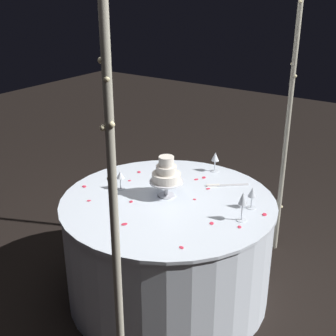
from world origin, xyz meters
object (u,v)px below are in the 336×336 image
(cake_knife, at_px, (225,185))
(tiered_cake, at_px, (166,174))
(decorative_arch, at_px, (230,96))
(wine_glass_3, at_px, (243,200))
(wine_glass_1, at_px, (120,176))
(main_table, at_px, (168,248))
(wine_glass_0, at_px, (215,158))
(wine_glass_2, at_px, (252,193))

(cake_knife, bearing_deg, tiered_cake, -34.04)
(decorative_arch, distance_m, wine_glass_3, 0.61)
(wine_glass_1, height_order, wine_glass_3, wine_glass_3)
(main_table, xyz_separation_m, tiered_cake, (-0.04, -0.04, 0.52))
(tiered_cake, height_order, wine_glass_0, tiered_cake)
(wine_glass_0, relative_size, cake_knife, 0.61)
(wine_glass_1, relative_size, cake_knife, 0.54)
(main_table, xyz_separation_m, wine_glass_0, (-0.58, 0.02, 0.47))
(decorative_arch, distance_m, wine_glass_1, 0.99)
(wine_glass_0, relative_size, wine_glass_2, 1.06)
(wine_glass_2, bearing_deg, wine_glass_1, -73.87)
(main_table, height_order, wine_glass_1, wine_glass_1)
(wine_glass_0, height_order, wine_glass_1, wine_glass_0)
(wine_glass_2, xyz_separation_m, wine_glass_3, (0.18, 0.02, 0.03))
(cake_knife, bearing_deg, wine_glass_1, -51.51)
(decorative_arch, height_order, cake_knife, decorative_arch)
(wine_glass_2, bearing_deg, cake_knife, -124.59)
(wine_glass_0, relative_size, wine_glass_3, 0.81)
(wine_glass_3, bearing_deg, main_table, -87.28)
(wine_glass_3, height_order, cake_knife, wine_glass_3)
(wine_glass_1, bearing_deg, wine_glass_2, 106.13)
(wine_glass_0, bearing_deg, decorative_arch, 33.34)
(tiered_cake, height_order, wine_glass_1, tiered_cake)
(decorative_arch, relative_size, wine_glass_0, 15.16)
(tiered_cake, xyz_separation_m, cake_knife, (-0.36, 0.24, -0.15))
(wine_glass_3, bearing_deg, wine_glass_0, -138.81)
(decorative_arch, xyz_separation_m, cake_knife, (-0.40, -0.20, -0.73))
(wine_glass_0, bearing_deg, wine_glass_3, 41.19)
(main_table, distance_m, tiered_cake, 0.52)
(decorative_arch, xyz_separation_m, wine_glass_3, (-0.02, 0.11, -0.60))
(decorative_arch, distance_m, tiered_cake, 0.73)
(decorative_arch, distance_m, main_table, 1.17)
(main_table, relative_size, wine_glass_2, 9.98)
(main_table, distance_m, cake_knife, 0.58)
(decorative_arch, height_order, wine_glass_2, decorative_arch)
(decorative_arch, xyz_separation_m, wine_glass_1, (0.04, -0.76, -0.64))
(tiered_cake, bearing_deg, cake_knife, 145.96)
(wine_glass_1, height_order, cake_knife, wine_glass_1)
(tiered_cake, bearing_deg, wine_glass_2, 106.71)
(decorative_arch, relative_size, main_table, 1.61)
(wine_glass_3, bearing_deg, decorative_arch, -77.81)
(decorative_arch, bearing_deg, wine_glass_3, 102.19)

